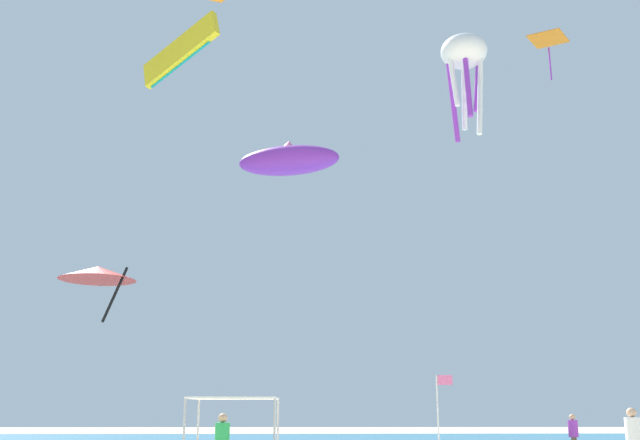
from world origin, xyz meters
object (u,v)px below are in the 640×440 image
Objects in this scene: canopy_tent at (235,401)px; kite_parafoil_yellow at (180,51)px; kite_delta_red at (98,273)px; person_rightmost at (573,431)px; banner_flag at (440,408)px; person_near_tent at (222,440)px; kite_octopus_white at (464,57)px; kite_diamond_orange at (548,41)px; kite_inflatable_purple at (289,160)px; person_leftmost at (634,435)px.

canopy_tent is 0.60× the size of kite_parafoil_yellow.
person_rightmost is at bearing -166.20° from kite_delta_red.
kite_parafoil_yellow is (-12.31, 12.20, 20.38)m from banner_flag.
kite_octopus_white is (9.77, 10.09, 16.93)m from person_near_tent.
banner_flag is (7.13, 3.17, -0.22)m from canopy_tent.
kite_delta_red is 24.06m from kite_octopus_white.
kite_parafoil_yellow is at bearing 125.62° from kite_diamond_orange.
kite_parafoil_yellow is 17.46m from kite_octopus_white.
kite_octopus_white is (-3.30, 1.16, 16.98)m from person_rightmost.
kite_delta_red is (-11.00, -4.00, -8.46)m from kite_inflatable_purple.
kite_parafoil_yellow is 1.84× the size of kite_diamond_orange.
kite_parafoil_yellow reaches higher than kite_octopus_white.
banner_flag is at bearing 33.39° from kite_octopus_white.
person_near_tent is 9.37m from banner_flag.
banner_flag is at bearing 178.21° from kite_diamond_orange.
canopy_tent is 25.88m from kite_parafoil_yellow.
canopy_tent reaches higher than person_rightmost.
person_near_tent is 0.34× the size of kite_parafoil_yellow.
kite_delta_red is (-9.81, 21.23, 8.50)m from person_near_tent.
kite_delta_red is (-21.68, 20.55, 8.41)m from person_leftmost.
person_near_tent is at bearing -79.01° from kite_inflatable_purple.
kite_parafoil_yellow is at bearing -171.21° from kite_delta_red.
canopy_tent is at bearing -156.03° from banner_flag.
canopy_tent is at bearing 12.24° from kite_octopus_white.
kite_inflatable_purple is at bearing -96.69° from kite_parafoil_yellow.
person_near_tent is 24.89m from kite_delta_red.
kite_parafoil_yellow is 0.98× the size of kite_octopus_white.
person_leftmost is (11.86, 0.69, 0.09)m from person_near_tent.
kite_diamond_orange is at bearing 50.95° from banner_flag.
kite_octopus_white is (19.58, -11.15, 8.42)m from kite_delta_red.
person_near_tent is at bearing 173.83° from kite_diamond_orange.
kite_octopus_white is (-2.10, 9.40, 16.84)m from person_leftmost.
kite_diamond_orange reaches higher than banner_flag.
kite_inflatable_purple is at bearing -110.77° from person_rightmost.
kite_inflatable_purple is 17.42m from kite_octopus_white.
person_leftmost is 7.07m from banner_flag.
kite_delta_red reaches higher than person_rightmost.
kite_diamond_orange reaches higher than person_near_tent.
kite_octopus_white is at bearing -46.79° from kite_inflatable_purple.
person_leftmost is at bearing -158.42° from kite_diamond_orange.
kite_inflatable_purple is at bearing 87.16° from canopy_tent.
person_near_tent is 0.63× the size of kite_diamond_orange.
kite_inflatable_purple is 1.16× the size of kite_delta_red.
banner_flag is 1.10× the size of kite_diamond_orange.
canopy_tent is 14.42m from person_rightmost.
person_near_tent is at bearing 21.16° from kite_octopus_white.
person_rightmost is at bearing 26.90° from banner_flag.
banner_flag is 25.85m from kite_inflatable_purple.
person_rightmost is at bearing -40.27° from kite_inflatable_purple.
kite_inflatable_purple reaches higher than person_leftmost.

